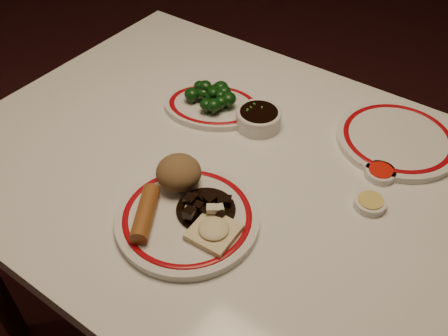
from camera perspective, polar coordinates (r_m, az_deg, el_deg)
ground at (r=1.68m, az=0.48°, el=-18.39°), size 7.00×7.00×0.00m
dining_table at (r=1.14m, az=0.68°, el=-2.81°), size 1.20×0.90×0.75m
main_plate at (r=0.96m, az=-4.19°, el=-5.74°), size 0.36×0.36×0.02m
rice_mound at (r=0.99m, az=-5.21°, el=-0.51°), size 0.09×0.09×0.07m
spring_roll at (r=0.94m, az=-8.98°, el=-5.14°), size 0.09×0.13×0.03m
fried_wonton at (r=0.92m, az=-1.17°, el=-7.19°), size 0.09×0.09×0.02m
stirfry_heap at (r=0.95m, az=-2.17°, el=-4.48°), size 0.11×0.11×0.03m
broccoli_plate at (r=1.22m, az=-1.25°, el=7.08°), size 0.29×0.27×0.02m
broccoli_pile at (r=1.21m, az=-1.36°, el=8.39°), size 0.12×0.10×0.05m
soy_bowl at (r=1.17m, az=3.97°, el=5.62°), size 0.10×0.10×0.04m
sweet_sour_dish at (r=1.10m, az=17.41°, el=-0.53°), size 0.06×0.06×0.02m
mustard_dish at (r=1.03m, az=16.34°, el=-3.86°), size 0.06×0.06×0.02m
far_plate at (r=1.19m, az=19.20°, el=3.17°), size 0.33×0.33×0.02m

